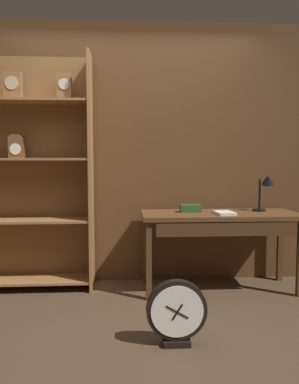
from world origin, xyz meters
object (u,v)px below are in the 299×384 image
(workbench, at_px, (220,222))
(open_repair_manual, at_px, (224,213))
(bookshelf, at_px, (15,173))
(round_clock_large, at_px, (177,312))
(toolbox_small, at_px, (190,208))
(desk_lamp, at_px, (265,187))

(workbench, relative_size, open_repair_manual, 6.72)
(open_repair_manual, bearing_deg, bookshelf, 165.14)
(bookshelf, xyz_separation_m, round_clock_large, (1.38, -1.27, -0.89))
(toolbox_small, height_order, round_clock_large, toolbox_small)
(workbench, distance_m, open_repair_manual, 0.13)
(toolbox_small, bearing_deg, round_clock_large, -103.77)
(workbench, bearing_deg, round_clock_large, -117.45)
(toolbox_small, distance_m, open_repair_manual, 0.33)
(desk_lamp, height_order, open_repair_manual, desk_lamp)
(toolbox_small, bearing_deg, bookshelf, 176.25)
(bookshelf, distance_m, toolbox_small, 1.71)
(bookshelf, distance_m, open_repair_manual, 2.01)
(bookshelf, xyz_separation_m, toolbox_small, (1.67, -0.11, -0.34))
(open_repair_manual, relative_size, round_clock_large, 0.49)
(desk_lamp, relative_size, round_clock_large, 0.83)
(desk_lamp, height_order, round_clock_large, desk_lamp)
(workbench, bearing_deg, desk_lamp, 10.67)
(toolbox_small, xyz_separation_m, round_clock_large, (-0.28, -1.16, -0.55))
(bookshelf, distance_m, workbench, 2.00)
(toolbox_small, distance_m, round_clock_large, 1.31)
(desk_lamp, bearing_deg, round_clock_large, -131.24)
(workbench, xyz_separation_m, open_repair_manual, (0.02, -0.08, 0.10))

